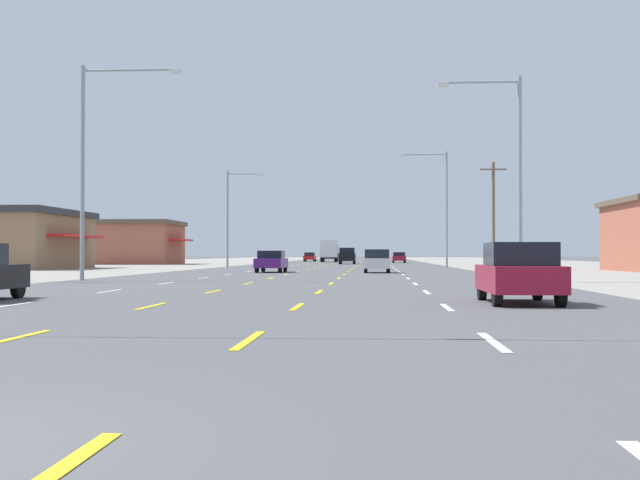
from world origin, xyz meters
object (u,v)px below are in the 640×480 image
at_px(sedan_far_right_farther, 399,257).
at_px(streetlight_left_row_1, 231,212).
at_px(streetlight_right_row_0, 511,163).
at_px(sedan_inner_left_midfar, 271,261).
at_px(sedan_far_left_distant_a, 310,257).
at_px(streetlight_right_row_1, 442,201).
at_px(suv_center_turn_far, 347,256).
at_px(hatchback_far_right_nearest, 519,272).
at_px(streetlight_left_row_0, 93,155).
at_px(hatchback_inner_right_mid, 377,261).
at_px(box_truck_inner_left_farthest, 329,250).

distance_m(sedan_far_right_farther, streetlight_left_row_1, 41.10).
relative_size(sedan_far_right_farther, streetlight_right_row_0, 0.48).
relative_size(sedan_inner_left_midfar, streetlight_left_row_1, 0.50).
height_order(sedan_inner_left_midfar, sedan_far_left_distant_a, same).
xyz_separation_m(streetlight_right_row_0, streetlight_right_row_1, (-0.04, 38.05, 0.74)).
bearing_deg(suv_center_turn_far, hatchback_far_right_nearest, -84.93).
height_order(suv_center_turn_far, streetlight_left_row_0, streetlight_left_row_0).
distance_m(hatchback_inner_right_mid, streetlight_left_row_1, 25.61).
height_order(sedan_far_right_farther, box_truck_inner_left_farthest, box_truck_inner_left_farthest).
height_order(hatchback_far_right_nearest, sedan_inner_left_midfar, hatchback_far_right_nearest).
relative_size(hatchback_inner_right_mid, streetlight_right_row_1, 0.37).
relative_size(hatchback_far_right_nearest, streetlight_right_row_1, 0.37).
bearing_deg(streetlight_left_row_1, box_truck_inner_left_farthest, 82.25).
xyz_separation_m(sedan_inner_left_midfar, streetlight_right_row_0, (13.17, -17.39, 4.64)).
distance_m(suv_center_turn_far, streetlight_right_row_1, 26.44).
xyz_separation_m(hatchback_inner_right_mid, sedan_far_right_farther, (3.16, 58.61, -0.03)).
relative_size(streetlight_right_row_0, streetlight_left_row_1, 1.04).
relative_size(sedan_far_right_farther, sedan_far_left_distant_a, 1.00).
height_order(sedan_far_right_farther, streetlight_right_row_1, streetlight_right_row_1).
distance_m(suv_center_turn_far, sedan_far_left_distant_a, 32.34).
relative_size(sedan_far_left_distant_a, streetlight_right_row_0, 0.48).
bearing_deg(streetlight_left_row_1, sedan_inner_left_midfar, -72.75).
xyz_separation_m(sedan_inner_left_midfar, streetlight_left_row_1, (-6.42, 20.66, 4.39)).
bearing_deg(suv_center_turn_far, streetlight_right_row_1, -68.51).
height_order(hatchback_inner_right_mid, sedan_far_right_farther, hatchback_inner_right_mid).
xyz_separation_m(streetlight_left_row_0, streetlight_right_row_1, (19.37, 38.05, 0.21)).
bearing_deg(streetlight_right_row_1, hatchback_far_right_nearest, -92.63).
bearing_deg(streetlight_right_row_0, sedan_far_left_distant_a, 100.05).
xyz_separation_m(hatchback_far_right_nearest, streetlight_left_row_0, (-16.86, 16.66, 5.14)).
bearing_deg(sedan_far_right_farther, streetlight_right_row_1, -85.62).
distance_m(sedan_inner_left_midfar, sedan_far_left_distant_a, 76.43).
height_order(sedan_far_right_farther, streetlight_right_row_0, streetlight_right_row_0).
height_order(suv_center_turn_far, sedan_far_right_farther, suv_center_turn_far).
xyz_separation_m(hatchback_far_right_nearest, streetlight_right_row_1, (2.51, 54.71, 5.35)).
xyz_separation_m(streetlight_right_row_0, streetlight_left_row_1, (-19.59, 38.05, -0.25)).
relative_size(sedan_inner_left_midfar, box_truck_inner_left_farthest, 0.62).
distance_m(sedan_inner_left_midfar, streetlight_left_row_1, 22.07).
height_order(box_truck_inner_left_farthest, sedan_far_left_distant_a, box_truck_inner_left_farthest).
xyz_separation_m(box_truck_inner_left_farthest, streetlight_right_row_1, (13.03, -47.83, 4.30)).
bearing_deg(box_truck_inner_left_farthest, sedan_inner_left_midfar, -90.08).
relative_size(sedan_far_left_distant_a, streetlight_left_row_0, 0.44).
relative_size(streetlight_left_row_0, streetlight_left_row_1, 1.13).
height_order(sedan_inner_left_midfar, streetlight_left_row_1, streetlight_left_row_1).
relative_size(sedan_inner_left_midfar, streetlight_left_row_0, 0.44).
bearing_deg(sedan_inner_left_midfar, streetlight_right_row_0, -52.86).
relative_size(sedan_inner_left_midfar, streetlight_right_row_1, 0.42).
distance_m(streetlight_right_row_0, streetlight_left_row_1, 42.80).
bearing_deg(hatchback_far_right_nearest, sedan_inner_left_midfar, 107.31).
xyz_separation_m(sedan_far_left_distant_a, streetlight_right_row_1, (16.58, -55.69, 5.38)).
bearing_deg(streetlight_left_row_1, sedan_far_left_distant_a, 86.95).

